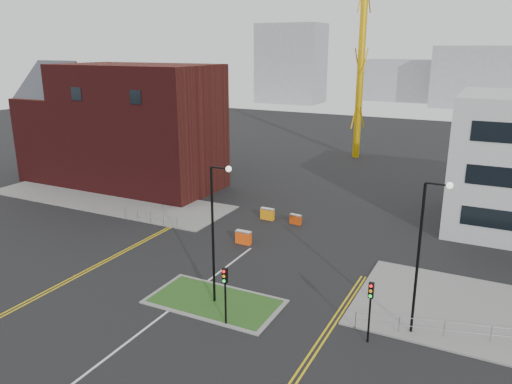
# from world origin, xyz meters

# --- Properties ---
(ground) EXTENTS (200.00, 200.00, 0.00)m
(ground) POSITION_xyz_m (0.00, 0.00, 0.00)
(ground) COLOR black
(ground) RESTS_ON ground
(pavement_left) EXTENTS (28.00, 8.00, 0.12)m
(pavement_left) POSITION_xyz_m (-20.00, 22.00, 0.06)
(pavement_left) COLOR slate
(pavement_left) RESTS_ON ground
(island_kerb) EXTENTS (8.60, 4.60, 0.08)m
(island_kerb) POSITION_xyz_m (2.00, 8.00, 0.04)
(island_kerb) COLOR slate
(island_kerb) RESTS_ON ground
(grass_island) EXTENTS (8.00, 4.00, 0.12)m
(grass_island) POSITION_xyz_m (2.00, 8.00, 0.06)
(grass_island) COLOR #1C4617
(grass_island) RESTS_ON ground
(brick_building) EXTENTS (24.20, 10.07, 14.24)m
(brick_building) POSITION_xyz_m (-22.97, 28.00, 6.85)
(brick_building) COLOR #421011
(brick_building) RESTS_ON ground
(streetlamp_island) EXTENTS (1.46, 0.36, 9.18)m
(streetlamp_island) POSITION_xyz_m (2.22, 8.00, 5.41)
(streetlamp_island) COLOR black
(streetlamp_island) RESTS_ON ground
(streetlamp_right_near) EXTENTS (1.46, 0.36, 9.18)m
(streetlamp_right_near) POSITION_xyz_m (14.22, 10.00, 5.41)
(streetlamp_right_near) COLOR black
(streetlamp_right_near) RESTS_ON ground
(traffic_light_island) EXTENTS (0.28, 0.33, 3.65)m
(traffic_light_island) POSITION_xyz_m (4.00, 5.98, 2.57)
(traffic_light_island) COLOR black
(traffic_light_island) RESTS_ON ground
(traffic_light_right) EXTENTS (0.28, 0.33, 3.65)m
(traffic_light_right) POSITION_xyz_m (12.00, 7.98, 2.57)
(traffic_light_right) COLOR black
(traffic_light_right) RESTS_ON ground
(railing_left) EXTENTS (6.05, 0.05, 1.10)m
(railing_left) POSITION_xyz_m (-11.00, 18.00, 0.74)
(railing_left) COLOR gray
(railing_left) RESTS_ON ground
(centre_line) EXTENTS (0.15, 30.00, 0.01)m
(centre_line) POSITION_xyz_m (0.00, 2.00, 0.01)
(centre_line) COLOR silver
(centre_line) RESTS_ON ground
(yellow_left_a) EXTENTS (0.12, 24.00, 0.01)m
(yellow_left_a) POSITION_xyz_m (-9.00, 10.00, 0.01)
(yellow_left_a) COLOR gold
(yellow_left_a) RESTS_ON ground
(yellow_left_b) EXTENTS (0.12, 24.00, 0.01)m
(yellow_left_b) POSITION_xyz_m (-8.70, 10.00, 0.01)
(yellow_left_b) COLOR gold
(yellow_left_b) RESTS_ON ground
(yellow_right_a) EXTENTS (0.12, 20.00, 0.01)m
(yellow_right_a) POSITION_xyz_m (9.50, 6.00, 0.01)
(yellow_right_a) COLOR gold
(yellow_right_a) RESTS_ON ground
(yellow_right_b) EXTENTS (0.12, 20.00, 0.01)m
(yellow_right_b) POSITION_xyz_m (9.80, 6.00, 0.01)
(yellow_right_b) COLOR gold
(yellow_right_b) RESTS_ON ground
(skyline_a) EXTENTS (18.00, 12.00, 22.00)m
(skyline_a) POSITION_xyz_m (-40.00, 120.00, 11.00)
(skyline_a) COLOR gray
(skyline_a) RESTS_ON ground
(skyline_b) EXTENTS (24.00, 12.00, 16.00)m
(skyline_b) POSITION_xyz_m (10.00, 130.00, 8.00)
(skyline_b) COLOR gray
(skyline_b) RESTS_ON ground
(skyline_d) EXTENTS (30.00, 12.00, 12.00)m
(skyline_d) POSITION_xyz_m (-8.00, 140.00, 6.00)
(skyline_d) COLOR gray
(skyline_d) RESTS_ON ground
(barrier_left) EXTENTS (1.36, 0.47, 1.14)m
(barrier_left) POSITION_xyz_m (-1.00, 17.60, 0.62)
(barrier_left) COLOR #FF4F0E
(barrier_left) RESTS_ON ground
(barrier_mid) EXTENTS (1.34, 0.49, 1.11)m
(barrier_mid) POSITION_xyz_m (-1.83, 24.00, 0.60)
(barrier_mid) COLOR orange
(barrier_mid) RESTS_ON ground
(barrier_right) EXTENTS (1.15, 0.51, 0.93)m
(barrier_right) POSITION_xyz_m (1.07, 24.00, 0.51)
(barrier_right) COLOR #C73D0B
(barrier_right) RESTS_ON ground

